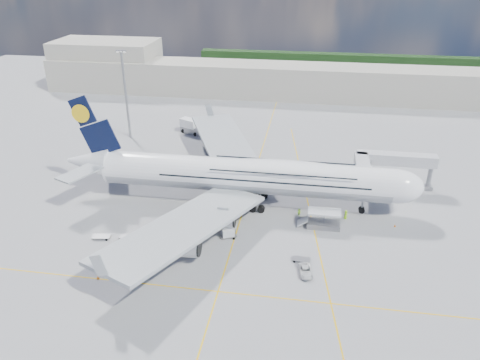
# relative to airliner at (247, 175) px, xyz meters

# --- Properties ---
(ground) EXTENTS (300.00, 300.00, 0.00)m
(ground) POSITION_rel_airliner_xyz_m (-0.26, -10.00, -6.87)
(ground) COLOR gray
(ground) RESTS_ON ground
(taxi_line_main) EXTENTS (0.25, 220.00, 0.01)m
(taxi_line_main) POSITION_rel_airliner_xyz_m (-0.26, -10.00, -6.86)
(taxi_line_main) COLOR #E6AF0C
(taxi_line_main) RESTS_ON ground
(taxi_line_cross) EXTENTS (120.00, 0.25, 0.01)m
(taxi_line_cross) POSITION_rel_airliner_xyz_m (-0.26, -30.00, -6.86)
(taxi_line_cross) COLOR #E6AF0C
(taxi_line_cross) RESTS_ON ground
(taxi_line_diag) EXTENTS (14.16, 99.06, 0.01)m
(taxi_line_diag) POSITION_rel_airliner_xyz_m (13.74, -0.00, -6.86)
(taxi_line_diag) COLOR #E6AF0C
(taxi_line_diag) RESTS_ON ground
(airliner) EXTENTS (77.26, 79.15, 23.71)m
(airliner) POSITION_rel_airliner_xyz_m (0.00, 0.00, 0.00)
(airliner) COLOR white
(airliner) RESTS_ON ground
(jet_bridge) EXTENTS (18.80, 12.10, 8.50)m
(jet_bridge) POSITION_rel_airliner_xyz_m (29.55, 10.94, -0.02)
(jet_bridge) COLOR #B7B7BC
(jet_bridge) RESTS_ON ground
(cargo_loader) EXTENTS (8.53, 3.20, 3.67)m
(cargo_loader) POSITION_rel_airliner_xyz_m (16.56, -7.11, -5.62)
(cargo_loader) COLOR silver
(cargo_loader) RESTS_ON ground
(light_mast) EXTENTS (3.00, 0.70, 25.50)m
(light_mast) POSITION_rel_airliner_xyz_m (-40.26, 35.00, 6.34)
(light_mast) COLOR gray
(light_mast) RESTS_ON ground
(terminal) EXTENTS (180.00, 16.00, 12.00)m
(terminal) POSITION_rel_airliner_xyz_m (-0.26, 85.00, -0.87)
(terminal) COLOR #B2AD9E
(terminal) RESTS_ON ground
(hangar) EXTENTS (40.00, 22.00, 18.00)m
(hangar) POSITION_rel_airliner_xyz_m (-70.26, 90.00, 2.13)
(hangar) COLOR #B2AD9E
(hangar) RESTS_ON ground
(tree_line) EXTENTS (160.00, 6.00, 8.00)m
(tree_line) POSITION_rel_airliner_xyz_m (39.74, 130.00, -2.87)
(tree_line) COLOR #193814
(tree_line) RESTS_ON ground
(dolly_row_a) EXTENTS (3.52, 2.22, 0.48)m
(dolly_row_a) POSITION_rel_airliner_xyz_m (-25.75, -18.12, -6.49)
(dolly_row_a) COLOR gray
(dolly_row_a) RESTS_ON ground
(dolly_row_b) EXTENTS (3.54, 2.11, 0.50)m
(dolly_row_b) POSITION_rel_airliner_xyz_m (-17.70, -17.62, -6.48)
(dolly_row_b) COLOR gray
(dolly_row_b) RESTS_ON ground
(dolly_row_c) EXTENTS (3.79, 2.67, 0.50)m
(dolly_row_c) POSITION_rel_airliner_xyz_m (-8.11, -17.30, -6.48)
(dolly_row_c) COLOR gray
(dolly_row_c) RESTS_ON ground
(dolly_back) EXTENTS (3.25, 2.33, 0.43)m
(dolly_back) POSITION_rel_airliner_xyz_m (-20.77, -17.64, -6.54)
(dolly_back) COLOR gray
(dolly_back) RESTS_ON ground
(dolly_nose_far) EXTENTS (3.35, 2.06, 0.46)m
(dolly_nose_far) POSITION_rel_airliner_xyz_m (12.86, -19.44, -6.51)
(dolly_nose_far) COLOR gray
(dolly_nose_far) RESTS_ON ground
(dolly_nose_near) EXTENTS (3.55, 2.81, 1.99)m
(dolly_nose_near) POSITION_rel_airliner_xyz_m (-1.56, -13.93, -5.80)
(dolly_nose_near) COLOR gray
(dolly_nose_near) RESTS_ON ground
(baggage_tug) EXTENTS (2.65, 1.32, 1.62)m
(baggage_tug) POSITION_rel_airliner_xyz_m (-2.63, -8.19, -6.15)
(baggage_tug) COLOR white
(baggage_tug) RESTS_ON ground
(catering_truck_inner) EXTENTS (8.04, 5.69, 4.43)m
(catering_truck_inner) POSITION_rel_airliner_xyz_m (-3.16, 15.04, -4.78)
(catering_truck_inner) COLOR gray
(catering_truck_inner) RESTS_ON ground
(catering_truck_outer) EXTENTS (8.17, 5.66, 4.50)m
(catering_truck_outer) POSITION_rel_airliner_xyz_m (-22.80, 40.83, -4.78)
(catering_truck_outer) COLOR gray
(catering_truck_outer) RESTS_ON ground
(service_van) EXTENTS (2.76, 4.72, 1.23)m
(service_van) POSITION_rel_airliner_xyz_m (13.68, -23.03, -6.25)
(service_van) COLOR silver
(service_van) RESTS_ON ground
(crew_nose) EXTENTS (0.71, 0.66, 1.63)m
(crew_nose) POSITION_rel_airliner_xyz_m (30.91, 5.26, -6.05)
(crew_nose) COLOR #D6E918
(crew_nose) RESTS_ON ground
(crew_loader) EXTENTS (1.07, 1.05, 1.74)m
(crew_loader) POSITION_rel_airliner_xyz_m (11.65, -3.66, -6.00)
(crew_loader) COLOR #9FEA18
(crew_loader) RESTS_ON ground
(crew_wing) EXTENTS (0.79, 0.98, 1.56)m
(crew_wing) POSITION_rel_airliner_xyz_m (-14.87, -11.90, -6.09)
(crew_wing) COLOR #A6FA1A
(crew_wing) RESTS_ON ground
(crew_van) EXTENTS (0.86, 1.08, 1.94)m
(crew_van) POSITION_rel_airliner_xyz_m (21.27, -3.17, -5.90)
(crew_van) COLOR #9DEB18
(crew_van) RESTS_ON ground
(crew_tug) EXTENTS (1.37, 0.95, 1.95)m
(crew_tug) POSITION_rel_airliner_xyz_m (-7.55, -15.11, -5.89)
(crew_tug) COLOR #D0F419
(crew_tug) RESTS_ON ground
(cone_nose) EXTENTS (0.42, 0.42, 0.53)m
(cone_nose) POSITION_rel_airliner_xyz_m (31.04, -4.73, -6.61)
(cone_nose) COLOR orange
(cone_nose) RESTS_ON ground
(cone_wing_left_inner) EXTENTS (0.40, 0.40, 0.51)m
(cone_wing_left_inner) POSITION_rel_airliner_xyz_m (-4.45, 14.17, -6.62)
(cone_wing_left_inner) COLOR orange
(cone_wing_left_inner) RESTS_ON ground
(cone_wing_left_outer) EXTENTS (0.47, 0.47, 0.59)m
(cone_wing_left_outer) POSITION_rel_airliner_xyz_m (-13.71, 28.15, -6.58)
(cone_wing_left_outer) COLOR orange
(cone_wing_left_outer) RESTS_ON ground
(cone_wing_right_inner) EXTENTS (0.38, 0.38, 0.49)m
(cone_wing_right_inner) POSITION_rel_airliner_xyz_m (-13.20, -21.84, -6.63)
(cone_wing_right_inner) COLOR orange
(cone_wing_right_inner) RESTS_ON ground
(cone_wing_right_outer) EXTENTS (0.49, 0.49, 0.63)m
(cone_wing_right_outer) POSITION_rel_airliner_xyz_m (-21.13, -30.00, -6.57)
(cone_wing_right_outer) COLOR orange
(cone_wing_right_outer) RESTS_ON ground
(cone_tail) EXTENTS (0.43, 0.43, 0.55)m
(cone_tail) POSITION_rel_airliner_xyz_m (-32.08, 5.67, -6.60)
(cone_tail) COLOR orange
(cone_tail) RESTS_ON ground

